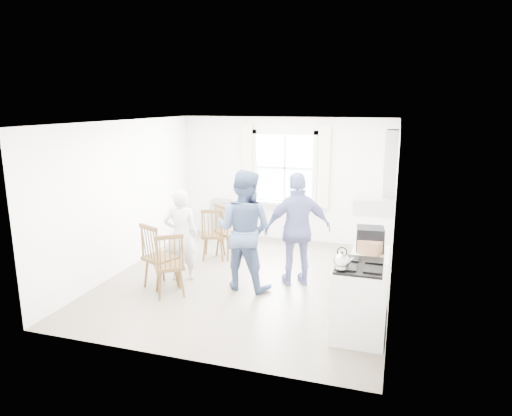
{
  "coord_description": "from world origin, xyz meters",
  "views": [
    {
      "loc": [
        2.23,
        -6.77,
        2.89
      ],
      "look_at": [
        0.07,
        0.2,
        1.2
      ],
      "focal_mm": 32.0,
      "sensor_mm": 36.0,
      "label": 1
    }
  ],
  "objects_px": {
    "windsor_chair_a": "(213,229)",
    "windsor_chair_b": "(154,250)",
    "stereo_stack": "(370,239)",
    "person_left": "(181,235)",
    "windsor_chair_c": "(170,259)",
    "gas_stove": "(360,300)",
    "person_mid": "(244,230)",
    "person_right": "(298,229)",
    "low_cabinet": "(369,283)"
  },
  "relations": [
    {
      "from": "gas_stove",
      "to": "person_left",
      "type": "distance_m",
      "value": 3.19
    },
    {
      "from": "windsor_chair_a",
      "to": "person_left",
      "type": "height_order",
      "value": "person_left"
    },
    {
      "from": "windsor_chair_a",
      "to": "person_right",
      "type": "bearing_deg",
      "value": -20.56
    },
    {
      "from": "windsor_chair_a",
      "to": "person_left",
      "type": "relative_size",
      "value": 0.65
    },
    {
      "from": "low_cabinet",
      "to": "stereo_stack",
      "type": "distance_m",
      "value": 0.62
    },
    {
      "from": "person_mid",
      "to": "person_right",
      "type": "height_order",
      "value": "person_mid"
    },
    {
      "from": "person_left",
      "to": "low_cabinet",
      "type": "bearing_deg",
      "value": 150.4
    },
    {
      "from": "windsor_chair_b",
      "to": "person_right",
      "type": "distance_m",
      "value": 2.29
    },
    {
      "from": "stereo_stack",
      "to": "person_right",
      "type": "bearing_deg",
      "value": 149.21
    },
    {
      "from": "low_cabinet",
      "to": "person_left",
      "type": "relative_size",
      "value": 0.59
    },
    {
      "from": "low_cabinet",
      "to": "windsor_chair_c",
      "type": "xyz_separation_m",
      "value": [
        -2.89,
        -0.34,
        0.17
      ]
    },
    {
      "from": "windsor_chair_a",
      "to": "windsor_chair_b",
      "type": "bearing_deg",
      "value": -102.73
    },
    {
      "from": "gas_stove",
      "to": "windsor_chair_b",
      "type": "bearing_deg",
      "value": 170.06
    },
    {
      "from": "gas_stove",
      "to": "person_left",
      "type": "height_order",
      "value": "person_left"
    },
    {
      "from": "low_cabinet",
      "to": "windsor_chair_c",
      "type": "height_order",
      "value": "windsor_chair_c"
    },
    {
      "from": "windsor_chair_b",
      "to": "person_right",
      "type": "xyz_separation_m",
      "value": [
        2.09,
        0.89,
        0.26
      ]
    },
    {
      "from": "windsor_chair_c",
      "to": "low_cabinet",
      "type": "bearing_deg",
      "value": 6.8
    },
    {
      "from": "windsor_chair_c",
      "to": "stereo_stack",
      "type": "bearing_deg",
      "value": 8.16
    },
    {
      "from": "windsor_chair_a",
      "to": "person_mid",
      "type": "bearing_deg",
      "value": -47.18
    },
    {
      "from": "windsor_chair_a",
      "to": "windsor_chair_c",
      "type": "relative_size",
      "value": 0.98
    },
    {
      "from": "person_mid",
      "to": "person_right",
      "type": "distance_m",
      "value": 0.87
    },
    {
      "from": "windsor_chair_b",
      "to": "person_right",
      "type": "relative_size",
      "value": 0.59
    },
    {
      "from": "gas_stove",
      "to": "person_right",
      "type": "bearing_deg",
      "value": 127.35
    },
    {
      "from": "gas_stove",
      "to": "stereo_stack",
      "type": "relative_size",
      "value": 2.84
    },
    {
      "from": "stereo_stack",
      "to": "windsor_chair_b",
      "type": "bearing_deg",
      "value": -176.37
    },
    {
      "from": "person_mid",
      "to": "windsor_chair_b",
      "type": "bearing_deg",
      "value": 27.22
    },
    {
      "from": "stereo_stack",
      "to": "person_right",
      "type": "relative_size",
      "value": 0.22
    },
    {
      "from": "stereo_stack",
      "to": "person_left",
      "type": "xyz_separation_m",
      "value": [
        -3.03,
        0.32,
        -0.3
      ]
    },
    {
      "from": "person_left",
      "to": "windsor_chair_c",
      "type": "bearing_deg",
      "value": 80.29
    },
    {
      "from": "low_cabinet",
      "to": "person_right",
      "type": "relative_size",
      "value": 0.49
    },
    {
      "from": "stereo_stack",
      "to": "person_left",
      "type": "height_order",
      "value": "person_left"
    },
    {
      "from": "windsor_chair_a",
      "to": "windsor_chair_c",
      "type": "bearing_deg",
      "value": -88.95
    },
    {
      "from": "gas_stove",
      "to": "windsor_chair_b",
      "type": "relative_size",
      "value": 1.04
    },
    {
      "from": "gas_stove",
      "to": "person_mid",
      "type": "relative_size",
      "value": 0.59
    },
    {
      "from": "windsor_chair_b",
      "to": "person_left",
      "type": "bearing_deg",
      "value": 67.42
    },
    {
      "from": "stereo_stack",
      "to": "windsor_chair_a",
      "type": "relative_size",
      "value": 0.4
    },
    {
      "from": "gas_stove",
      "to": "windsor_chair_a",
      "type": "height_order",
      "value": "gas_stove"
    },
    {
      "from": "windsor_chair_a",
      "to": "person_mid",
      "type": "relative_size",
      "value": 0.52
    },
    {
      "from": "person_right",
      "to": "windsor_chair_b",
      "type": "bearing_deg",
      "value": -2.52
    },
    {
      "from": "gas_stove",
      "to": "low_cabinet",
      "type": "distance_m",
      "value": 0.7
    },
    {
      "from": "gas_stove",
      "to": "person_mid",
      "type": "xyz_separation_m",
      "value": [
        -1.88,
        1.06,
        0.46
      ]
    },
    {
      "from": "person_right",
      "to": "stereo_stack",
      "type": "bearing_deg",
      "value": 123.55
    },
    {
      "from": "windsor_chair_a",
      "to": "gas_stove",
      "type": "bearing_deg",
      "value": -36.47
    },
    {
      "from": "windsor_chair_c",
      "to": "gas_stove",
      "type": "bearing_deg",
      "value": -7.19
    },
    {
      "from": "stereo_stack",
      "to": "person_right",
      "type": "height_order",
      "value": "person_right"
    },
    {
      "from": "stereo_stack",
      "to": "person_right",
      "type": "distance_m",
      "value": 1.35
    },
    {
      "from": "person_left",
      "to": "person_right",
      "type": "relative_size",
      "value": 0.83
    },
    {
      "from": "gas_stove",
      "to": "person_right",
      "type": "distance_m",
      "value": 1.88
    },
    {
      "from": "stereo_stack",
      "to": "windsor_chair_a",
      "type": "xyz_separation_m",
      "value": [
        -2.89,
        1.34,
        -0.46
      ]
    },
    {
      "from": "stereo_stack",
      "to": "windsor_chair_b",
      "type": "xyz_separation_m",
      "value": [
        -3.24,
        -0.21,
        -0.41
      ]
    }
  ]
}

